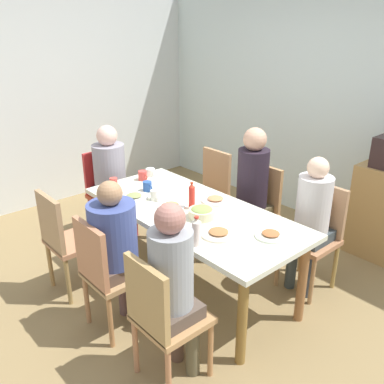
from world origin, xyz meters
name	(u,v)px	position (x,y,z in m)	size (l,w,h in m)	color
ground_plane	(192,286)	(0.00, 0.00, 0.00)	(6.13, 6.13, 0.00)	olive
wall_back	(338,107)	(0.00, 2.06, 1.30)	(5.35, 0.12, 2.60)	silver
wall_left	(47,97)	(-2.61, 0.00, 1.30)	(0.12, 4.23, 2.60)	silver
dining_table	(192,218)	(0.00, 0.00, 0.65)	(1.93, 0.86, 0.74)	beige
chair_0	(65,237)	(-0.64, -0.81, 0.51)	(0.40, 0.40, 0.90)	#AF7551
chair_1	(209,188)	(-0.64, 0.81, 0.51)	(0.40, 0.40, 0.90)	#A57E47
chair_2	(106,270)	(0.00, -0.81, 0.51)	(0.40, 0.40, 0.90)	tan
person_2	(115,242)	(0.00, -0.72, 0.71)	(0.33, 0.33, 1.16)	brown
chair_3	(256,207)	(0.00, 0.81, 0.51)	(0.40, 0.40, 0.90)	tan
person_3	(252,185)	(0.00, 0.72, 0.76)	(0.30, 0.30, 1.29)	brown
chair_4	(162,315)	(0.64, -0.81, 0.51)	(0.40, 0.40, 0.90)	tan
person_4	(173,281)	(0.64, -0.72, 0.71)	(0.30, 0.30, 1.21)	brown
chair_5	(107,188)	(-1.35, 0.00, 0.51)	(0.40, 0.40, 0.90)	#AE371D
person_5	(110,171)	(-1.26, 0.00, 0.72)	(0.32, 0.32, 1.20)	#2E294A
chair_6	(316,231)	(0.64, 0.81, 0.51)	(0.40, 0.40, 0.90)	#B07751
person_6	(312,215)	(0.64, 0.72, 0.69)	(0.30, 0.30, 1.17)	#39404B
plate_0	(171,206)	(-0.14, -0.10, 0.75)	(0.22, 0.22, 0.04)	white
plate_1	(134,197)	(-0.49, -0.22, 0.75)	(0.24, 0.24, 0.04)	white
plate_2	(218,233)	(0.45, -0.15, 0.75)	(0.25, 0.25, 0.04)	silver
plate_3	(271,235)	(0.71, 0.11, 0.75)	(0.22, 0.22, 0.04)	white
plate_4	(215,200)	(0.01, 0.25, 0.75)	(0.24, 0.24, 0.04)	silver
bowl_0	(202,212)	(0.17, -0.05, 0.78)	(0.20, 0.20, 0.09)	beige
cup_0	(114,183)	(-0.80, -0.23, 0.79)	(0.11, 0.07, 0.10)	#D3453C
cup_1	(143,175)	(-0.81, 0.09, 0.78)	(0.12, 0.08, 0.09)	#D3443E
cup_2	(150,172)	(-0.85, 0.21, 0.77)	(0.13, 0.09, 0.07)	white
cup_3	(167,210)	(-0.06, -0.21, 0.78)	(0.12, 0.08, 0.08)	#C75339
cup_4	(155,195)	(-0.35, -0.11, 0.78)	(0.11, 0.07, 0.09)	white
cup_5	(147,186)	(-0.56, -0.04, 0.78)	(0.12, 0.08, 0.09)	#2A52A0
bottle_0	(192,196)	(-0.01, 0.01, 0.84)	(0.05, 0.05, 0.23)	red
bottle_1	(196,232)	(0.45, -0.36, 0.84)	(0.06, 0.06, 0.21)	silver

